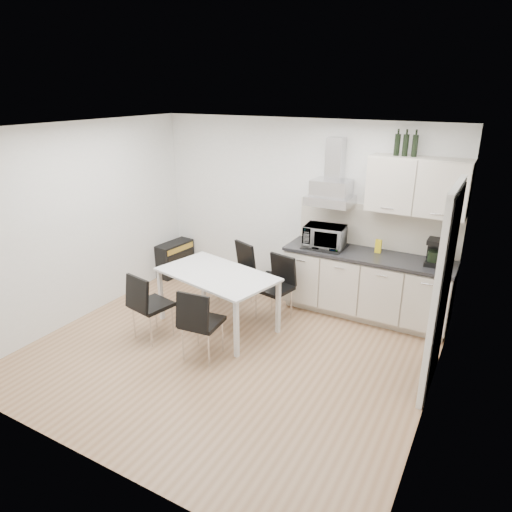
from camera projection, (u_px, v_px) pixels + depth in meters
The scene contains 15 objects.
ground at pixel (228, 352), 5.49m from camera, with size 4.50×4.50×0.00m, color tan.
wall_back at pixel (299, 210), 6.68m from camera, with size 4.50×0.10×2.60m, color white.
wall_front at pixel (80, 329), 3.39m from camera, with size 4.50×0.10×2.60m, color white.
wall_left at pixel (82, 223), 6.06m from camera, with size 0.10×4.00×2.60m, color white.
wall_right at pixel (441, 292), 4.01m from camera, with size 0.10×4.00×2.60m, color white.
ceiling at pixel (222, 129), 4.58m from camera, with size 4.50×4.50×0.00m, color white.
doorway at pixel (441, 293), 4.57m from camera, with size 0.08×1.04×2.10m, color white.
kitchenette at pixel (371, 260), 6.08m from camera, with size 2.22×0.64×2.52m.
dining_table at pixel (217, 279), 5.87m from camera, with size 1.67×1.18×0.75m.
chair_far_left at pixel (235, 274), 6.63m from camera, with size 0.44×0.50×0.88m, color black, non-canonical shape.
chair_far_right at pixel (274, 289), 6.13m from camera, with size 0.44×0.50×0.88m, color black, non-canonical shape.
chair_near_left at pixel (152, 306), 5.67m from camera, with size 0.44×0.50×0.88m, color black, non-canonical shape.
chair_near_right at pixel (202, 323), 5.25m from camera, with size 0.44×0.50×0.88m, color black, non-canonical shape.
guitar_amp at pixel (175, 258), 7.69m from camera, with size 0.35×0.69×0.55m.
floor_speaker at pixel (269, 280), 7.19m from camera, with size 0.15×0.14×0.26m, color black.
Camera 1 is at (2.59, -3.98, 2.99)m, focal length 32.00 mm.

